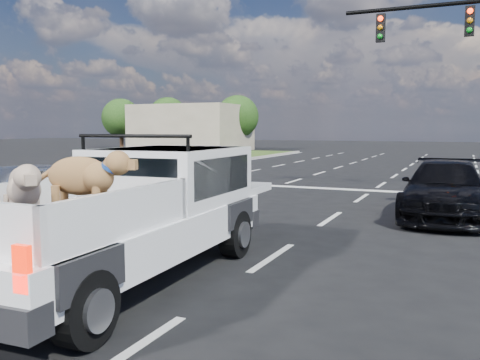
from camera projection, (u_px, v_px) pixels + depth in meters
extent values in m
plane|color=black|center=(182.00, 248.00, 9.23)|extent=(160.00, 160.00, 0.00)
cube|color=silver|center=(137.00, 194.00, 16.80)|extent=(0.12, 60.00, 0.01)
cube|color=silver|center=(233.00, 200.00, 15.39)|extent=(0.12, 60.00, 0.01)
cube|color=silver|center=(348.00, 207.00, 13.97)|extent=(0.12, 60.00, 0.01)
cube|color=silver|center=(55.00, 188.00, 18.24)|extent=(0.15, 60.00, 0.01)
cube|color=silver|center=(323.00, 188.00, 18.32)|extent=(17.00, 0.45, 0.01)
cube|color=#264415|center=(1.00, 184.00, 19.32)|extent=(5.00, 60.00, 0.10)
cube|color=#9A938D|center=(50.00, 186.00, 18.33)|extent=(0.15, 60.00, 0.14)
cube|color=black|center=(470.00, 21.00, 16.35)|extent=(0.30, 0.18, 0.95)
sphere|color=#FF2807|center=(470.00, 11.00, 16.22)|extent=(0.18, 0.18, 0.18)
cube|color=black|center=(381.00, 28.00, 17.48)|extent=(0.30, 0.18, 0.95)
sphere|color=#FF2807|center=(380.00, 19.00, 17.35)|extent=(0.18, 0.18, 0.18)
cube|color=#C0B093|center=(192.00, 128.00, 49.81)|extent=(10.00, 8.00, 4.40)
cylinder|color=#332114|center=(122.00, 138.00, 55.78)|extent=(0.44, 0.44, 2.16)
sphere|color=#193D10|center=(121.00, 118.00, 55.56)|extent=(4.20, 4.20, 4.20)
cylinder|color=#332114|center=(168.00, 139.00, 53.36)|extent=(0.44, 0.44, 2.16)
sphere|color=#193D10|center=(168.00, 117.00, 53.13)|extent=(4.20, 4.20, 4.20)
cylinder|color=#332114|center=(237.00, 139.00, 50.13)|extent=(0.44, 0.44, 2.16)
sphere|color=#193D10|center=(237.00, 117.00, 49.90)|extent=(4.20, 4.20, 4.20)
cylinder|color=black|center=(85.00, 308.00, 4.99)|extent=(0.32, 0.80, 0.79)
cylinder|color=black|center=(143.00, 226.00, 9.20)|extent=(0.32, 0.80, 0.79)
cylinder|color=black|center=(235.00, 234.00, 8.53)|extent=(0.32, 0.80, 0.79)
cube|color=white|center=(125.00, 234.00, 7.12)|extent=(2.15, 5.55, 0.54)
cube|color=white|center=(170.00, 175.00, 8.24)|extent=(1.98, 2.44, 0.89)
cube|color=black|center=(128.00, 180.00, 7.15)|extent=(1.61, 0.08, 0.64)
cylinder|color=black|center=(133.00, 136.00, 7.22)|extent=(1.87, 0.11, 0.05)
cube|color=black|center=(63.00, 234.00, 5.97)|extent=(1.93, 2.70, 0.06)
cube|color=white|center=(6.00, 204.00, 6.27)|extent=(0.17, 2.64, 0.54)
cube|color=white|center=(126.00, 213.00, 5.61)|extent=(0.17, 2.64, 0.54)
cube|color=red|center=(22.00, 269.00, 4.25)|extent=(0.17, 0.07, 0.41)
imported|color=silver|center=(16.00, 194.00, 11.25)|extent=(2.59, 4.50, 1.44)
imported|color=black|center=(445.00, 190.00, 12.26)|extent=(1.96, 4.75, 1.37)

